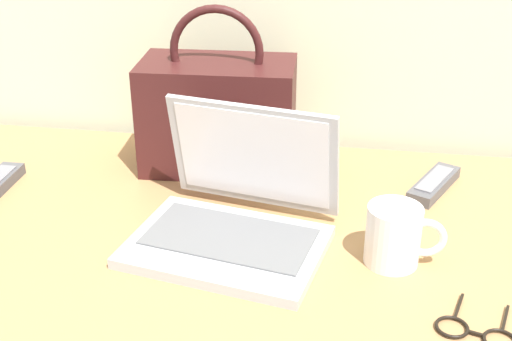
% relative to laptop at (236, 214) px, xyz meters
% --- Properties ---
extents(desk, '(1.60, 0.76, 0.03)m').
position_rel_laptop_xyz_m(desk, '(0.07, 0.02, -0.06)').
color(desk, '#A87A4C').
rests_on(desk, ground).
extents(laptop, '(0.35, 0.32, 0.22)m').
position_rel_laptop_xyz_m(laptop, '(0.00, 0.00, 0.00)').
color(laptop, '#B2B5BA').
rests_on(laptop, desk).
extents(coffee_mug, '(0.13, 0.09, 0.10)m').
position_rel_laptop_xyz_m(coffee_mug, '(0.26, -0.03, 0.00)').
color(coffee_mug, white).
rests_on(coffee_mug, desk).
extents(remote_control_far, '(0.11, 0.16, 0.02)m').
position_rel_laptop_xyz_m(remote_control_far, '(0.34, 0.23, -0.03)').
color(remote_control_far, '#4C4C51').
rests_on(remote_control_far, desk).
extents(eyeglasses, '(0.12, 0.13, 0.01)m').
position_rel_laptop_xyz_m(eyeglasses, '(0.37, -0.19, -0.04)').
color(eyeglasses, black).
rests_on(eyeglasses, desk).
extents(handbag, '(0.31, 0.18, 0.33)m').
position_rel_laptop_xyz_m(handbag, '(-0.09, 0.27, 0.07)').
color(handbag, '#3F1919').
rests_on(handbag, desk).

